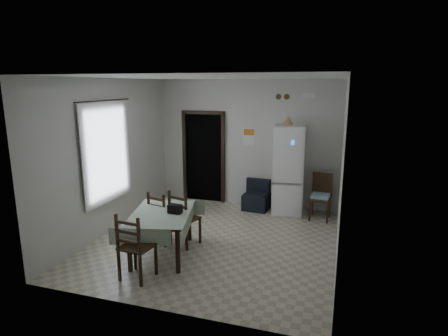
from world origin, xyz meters
TOP-DOWN VIEW (x-y plane):
  - ground at (0.00, 0.00)m, footprint 4.50×4.50m
  - ceiling at (0.00, 0.00)m, footprint 4.20×4.50m
  - wall_back at (0.00, 2.25)m, footprint 4.20×0.02m
  - wall_front at (0.00, -2.25)m, footprint 4.20×0.02m
  - wall_left at (-2.10, 0.00)m, footprint 0.02×4.50m
  - wall_right at (2.10, 0.00)m, footprint 0.02×4.50m
  - doorway at (-1.05, 2.45)m, footprint 1.06×0.52m
  - window_recess at (-2.15, -0.20)m, footprint 0.10×1.20m
  - curtain at (-2.04, -0.20)m, footprint 0.02×1.45m
  - curtain_rod at (-2.03, -0.20)m, footprint 0.02×1.60m
  - calendar at (0.05, 2.24)m, footprint 0.28×0.02m
  - calendar_image at (0.05, 2.23)m, footprint 0.24×0.01m
  - light_switch at (0.15, 2.24)m, footprint 0.08×0.02m
  - vent_left at (0.70, 2.23)m, footprint 0.12×0.03m
  - vent_right at (0.88, 2.23)m, footprint 0.12×0.03m
  - emergency_light at (1.35, 2.21)m, footprint 0.25×0.07m
  - fridge at (1.02, 1.93)m, footprint 0.70×0.70m
  - tan_cone at (0.96, 1.97)m, footprint 0.27×0.27m
  - navy_seat at (0.32, 1.93)m, footprint 0.60×0.59m
  - corner_chair at (1.73, 1.70)m, footprint 0.45×0.45m
  - dining_table at (-0.66, -0.80)m, footprint 1.25×1.60m
  - black_bag at (-0.44, -0.75)m, footprint 0.23×0.15m
  - dining_chair_far_left at (-0.88, -0.32)m, footprint 0.49×0.49m
  - dining_chair_far_right at (-0.46, -0.31)m, footprint 0.54×0.54m
  - dining_chair_near_head at (-0.66, -1.61)m, footprint 0.49×0.49m

SIDE VIEW (x-z plane):
  - ground at x=0.00m, z-range 0.00..0.00m
  - navy_seat at x=0.32m, z-range 0.00..0.67m
  - dining_table at x=-0.66m, z-range 0.00..0.73m
  - dining_chair_far_left at x=-0.88m, z-range 0.00..0.95m
  - corner_chair at x=1.73m, z-range 0.00..0.97m
  - dining_chair_far_right at x=-0.46m, z-range 0.00..1.00m
  - dining_chair_near_head at x=-0.66m, z-range 0.00..1.02m
  - black_bag at x=-0.44m, z-range 0.73..0.88m
  - fridge at x=1.02m, z-range 0.00..1.94m
  - doorway at x=-1.05m, z-range -0.05..2.17m
  - light_switch at x=0.15m, z-range 1.04..1.16m
  - wall_back at x=0.00m, z-range 0.00..2.90m
  - wall_front at x=0.00m, z-range 0.00..2.90m
  - wall_left at x=-2.10m, z-range 0.00..2.90m
  - wall_right at x=2.10m, z-range 0.00..2.90m
  - window_recess at x=-2.15m, z-range 0.75..2.35m
  - curtain at x=-2.04m, z-range 0.62..2.48m
  - calendar at x=0.05m, z-range 1.42..1.82m
  - calendar_image at x=0.05m, z-range 1.65..1.79m
  - tan_cone at x=0.96m, z-range 1.94..2.14m
  - curtain_rod at x=-2.03m, z-range 2.49..2.51m
  - vent_left at x=0.70m, z-range 2.46..2.58m
  - vent_right at x=0.88m, z-range 2.46..2.58m
  - emergency_light at x=1.35m, z-range 2.50..2.59m
  - ceiling at x=0.00m, z-range 2.89..2.91m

